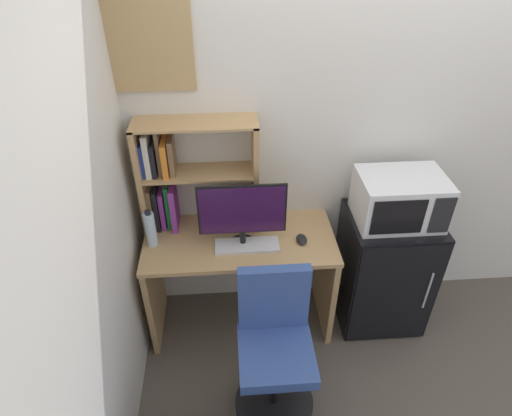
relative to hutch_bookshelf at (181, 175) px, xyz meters
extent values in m
cube|color=silver|center=(1.69, 0.12, 0.17)|extent=(6.40, 0.04, 2.60)
cube|color=silver|center=(-0.33, -1.50, 0.17)|extent=(0.04, 4.40, 2.60)
cube|color=tan|center=(0.34, -0.17, -0.39)|extent=(1.19, 0.55, 0.03)
cube|color=tan|center=(-0.24, -0.17, -0.77)|extent=(0.04, 0.50, 0.73)
cube|color=tan|center=(0.91, -0.17, -0.77)|extent=(0.04, 0.50, 0.73)
cube|color=tan|center=(-0.23, -0.01, -0.01)|extent=(0.03, 0.22, 0.72)
cube|color=tan|center=(0.45, -0.01, -0.01)|extent=(0.03, 0.22, 0.72)
cube|color=tan|center=(0.11, -0.01, 0.34)|extent=(0.71, 0.22, 0.01)
cube|color=tan|center=(0.11, -0.01, 0.02)|extent=(0.64, 0.22, 0.01)
cube|color=brown|center=(-0.20, 0.01, -0.22)|extent=(0.02, 0.16, 0.30)
cube|color=black|center=(-0.17, 0.01, -0.23)|extent=(0.03, 0.17, 0.29)
cube|color=purple|center=(-0.14, 0.01, -0.24)|extent=(0.03, 0.15, 0.26)
cube|color=#197233|center=(-0.10, 0.02, -0.22)|extent=(0.03, 0.14, 0.31)
cube|color=purple|center=(-0.06, 0.00, -0.22)|extent=(0.03, 0.19, 0.30)
cube|color=navy|center=(-0.20, 0.01, 0.13)|extent=(0.02, 0.17, 0.21)
cube|color=silver|center=(-0.17, 0.01, 0.16)|extent=(0.03, 0.17, 0.26)
cube|color=black|center=(-0.14, 0.01, 0.13)|extent=(0.02, 0.17, 0.20)
cube|color=brown|center=(-0.11, 0.02, 0.16)|extent=(0.02, 0.14, 0.28)
cube|color=orange|center=(-0.08, 0.00, 0.13)|extent=(0.03, 0.19, 0.21)
cube|color=brown|center=(-0.04, 0.01, 0.13)|extent=(0.03, 0.16, 0.22)
cylinder|color=black|center=(0.35, -0.23, -0.36)|extent=(0.16, 0.16, 0.02)
cylinder|color=black|center=(0.35, -0.23, -0.31)|extent=(0.04, 0.04, 0.09)
cube|color=black|center=(0.35, -0.22, -0.11)|extent=(0.52, 0.01, 0.33)
cube|color=#33143D|center=(0.35, -0.23, -0.11)|extent=(0.49, 0.02, 0.31)
cube|color=silver|center=(0.38, -0.25, -0.36)|extent=(0.39, 0.14, 0.02)
ellipsoid|color=black|center=(0.72, -0.22, -0.36)|extent=(0.06, 0.10, 0.03)
cylinder|color=silver|center=(-0.19, -0.18, -0.26)|extent=(0.06, 0.06, 0.23)
cylinder|color=black|center=(-0.19, -0.18, -0.13)|extent=(0.04, 0.04, 0.02)
cube|color=black|center=(1.31, -0.16, -0.70)|extent=(0.56, 0.49, 0.85)
cube|color=black|center=(1.31, -0.41, -0.70)|extent=(0.54, 0.01, 0.82)
cylinder|color=#B2B2B7|center=(1.50, -0.43, -0.66)|extent=(0.01, 0.01, 0.30)
cube|color=silver|center=(1.31, -0.16, -0.13)|extent=(0.51, 0.36, 0.30)
cube|color=black|center=(1.24, -0.35, -0.13)|extent=(0.31, 0.01, 0.23)
cube|color=black|center=(1.49, -0.35, -0.13)|extent=(0.12, 0.01, 0.24)
cylinder|color=black|center=(0.50, -0.83, -1.11)|extent=(0.47, 0.47, 0.04)
cylinder|color=black|center=(0.50, -0.83, -0.89)|extent=(0.04, 0.04, 0.44)
cube|color=#334C8C|center=(0.50, -0.83, -0.65)|extent=(0.41, 0.41, 0.07)
cube|color=#334C8C|center=(0.50, -0.65, -0.40)|extent=(0.38, 0.06, 0.42)
cube|color=tan|center=(-0.17, 0.09, 0.74)|extent=(0.60, 0.02, 0.50)
camera|label=1|loc=(0.28, -2.27, 1.36)|focal=30.75mm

